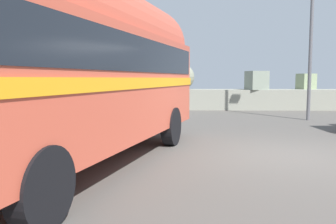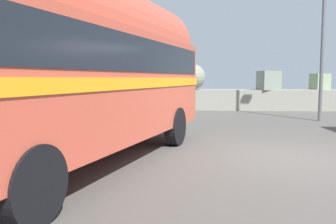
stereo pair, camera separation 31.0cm
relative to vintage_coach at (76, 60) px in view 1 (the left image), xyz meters
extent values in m
cube|color=#544F4A|center=(4.29, 1.00, -2.04)|extent=(32.00, 26.00, 0.02)
cube|color=gray|center=(4.29, 12.80, -1.50)|extent=(31.36, 1.80, 1.10)
sphere|color=gray|center=(-7.88, 13.25, -0.58)|extent=(0.74, 0.74, 0.74)
sphere|color=gray|center=(-4.72, 12.60, -0.28)|extent=(1.35, 1.35, 1.35)
sphere|color=gray|center=(-0.58, 12.80, -0.58)|extent=(0.74, 0.74, 0.74)
sphere|color=gray|center=(2.14, 12.31, -0.26)|extent=(1.38, 1.38, 1.38)
cube|color=gray|center=(6.16, 12.34, -0.45)|extent=(1.22, 1.15, 1.00)
cube|color=gray|center=(9.14, 13.32, -0.52)|extent=(1.07, 0.99, 0.87)
cylinder|color=black|center=(-0.38, 2.80, -1.55)|extent=(0.52, 1.00, 0.96)
cylinder|color=black|center=(1.75, 2.22, -1.55)|extent=(0.52, 1.00, 0.96)
cylinder|color=black|center=(0.38, -2.81, -1.55)|extent=(0.52, 1.00, 0.96)
cube|color=#C74F39|center=(0.00, 0.00, -0.48)|extent=(4.53, 8.74, 2.10)
cylinder|color=#C74F39|center=(0.00, 0.00, 0.57)|extent=(4.24, 8.36, 2.20)
cube|color=orange|center=(0.00, 0.00, -0.42)|extent=(4.59, 8.83, 0.20)
cube|color=black|center=(0.00, 0.00, 0.10)|extent=(4.47, 8.42, 0.64)
cube|color=silver|center=(1.12, 4.12, -1.35)|extent=(2.24, 0.75, 0.28)
cylinder|color=#5B5B60|center=(7.22, 7.71, 1.27)|extent=(0.14, 0.14, 6.64)
camera|label=1|loc=(1.88, -6.60, -0.33)|focal=37.58mm
camera|label=2|loc=(2.19, -6.58, -0.33)|focal=37.58mm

